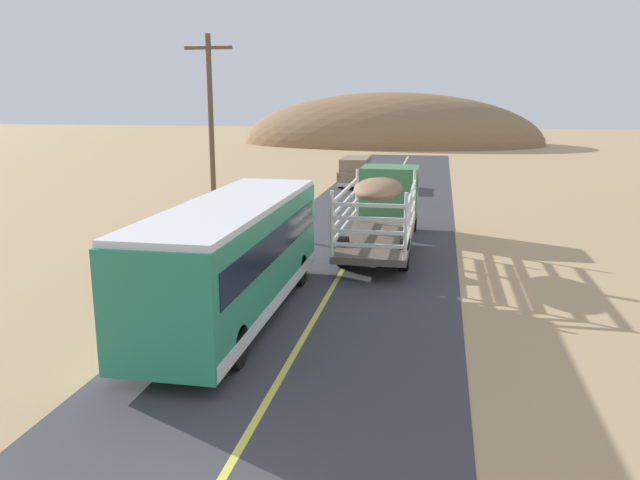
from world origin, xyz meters
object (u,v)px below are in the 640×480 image
(car_far, at_px, (356,170))
(livestock_truck, at_px, (385,199))
(bus, at_px, (233,256))
(power_pole_mid, at_px, (211,127))

(car_far, bearing_deg, livestock_truck, -78.19)
(bus, xyz_separation_m, car_far, (-0.19, 26.70, -0.66))
(bus, xyz_separation_m, power_pole_mid, (-4.85, 11.68, 2.89))
(livestock_truck, height_order, bus, bus)
(car_far, xyz_separation_m, power_pole_mid, (-4.65, -15.02, 3.55))
(livestock_truck, xyz_separation_m, car_far, (-3.44, 16.43, -0.70))
(car_far, bearing_deg, bus, -89.58)
(car_far, relative_size, power_pole_mid, 0.53)
(livestock_truck, distance_m, power_pole_mid, 8.69)
(livestock_truck, xyz_separation_m, power_pole_mid, (-8.09, 1.41, 2.85))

